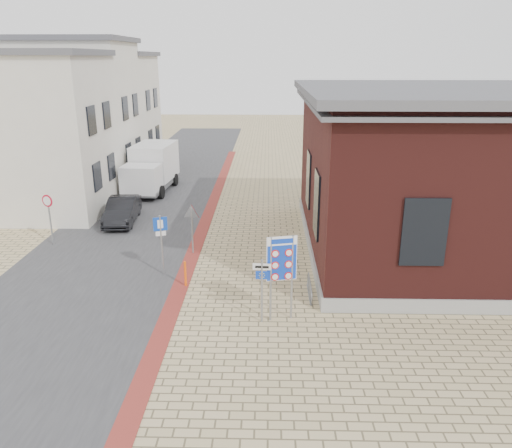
% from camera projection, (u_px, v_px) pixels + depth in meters
% --- Properties ---
extents(ground, '(120.00, 120.00, 0.00)m').
position_uv_depth(ground, '(229.00, 326.00, 15.47)').
color(ground, tan).
rests_on(ground, ground).
extents(road_strip, '(7.00, 60.00, 0.02)m').
position_uv_depth(road_strip, '(157.00, 197.00, 29.81)').
color(road_strip, '#38383A').
rests_on(road_strip, ground).
extents(curb_strip, '(0.60, 40.00, 0.02)m').
position_uv_depth(curb_strip, '(205.00, 223.00, 24.99)').
color(curb_strip, maroon).
rests_on(curb_strip, ground).
extents(brick_building, '(13.00, 13.00, 6.80)m').
position_uv_depth(brick_building, '(456.00, 169.00, 20.78)').
color(brick_building, gray).
rests_on(brick_building, ground).
extents(townhouse_near, '(7.40, 6.40, 8.30)m').
position_uv_depth(townhouse_near, '(34.00, 134.00, 25.78)').
color(townhouse_near, beige).
rests_on(townhouse_near, ground).
extents(townhouse_mid, '(7.40, 6.40, 9.10)m').
position_uv_depth(townhouse_mid, '(75.00, 113.00, 31.34)').
color(townhouse_mid, beige).
rests_on(townhouse_mid, ground).
extents(townhouse_far, '(7.40, 6.40, 8.30)m').
position_uv_depth(townhouse_far, '(106.00, 110.00, 37.15)').
color(townhouse_far, beige).
rests_on(townhouse_far, ground).
extents(bike_rack, '(0.08, 1.80, 0.60)m').
position_uv_depth(bike_rack, '(310.00, 288.00, 17.41)').
color(bike_rack, slate).
rests_on(bike_rack, ground).
extents(sedan, '(1.65, 3.92, 1.26)m').
position_uv_depth(sedan, '(122.00, 210.00, 25.01)').
color(sedan, black).
rests_on(sedan, ground).
extents(box_truck, '(2.63, 5.55, 2.82)m').
position_uv_depth(box_truck, '(152.00, 168.00, 30.66)').
color(box_truck, slate).
rests_on(box_truck, ground).
extents(border_sign, '(0.94, 0.26, 2.80)m').
position_uv_depth(border_sign, '(282.00, 261.00, 15.27)').
color(border_sign, gray).
rests_on(border_sign, ground).
extents(essen_sign, '(0.57, 0.07, 2.12)m').
position_uv_depth(essen_sign, '(262.00, 282.00, 15.29)').
color(essen_sign, gray).
rests_on(essen_sign, ground).
extents(parking_sign, '(0.50, 0.22, 2.36)m').
position_uv_depth(parking_sign, '(161.00, 235.00, 18.69)').
color(parking_sign, gray).
rests_on(parking_sign, ground).
extents(yield_sign, '(0.75, 0.16, 2.12)m').
position_uv_depth(yield_sign, '(192.00, 218.00, 20.70)').
color(yield_sign, gray).
rests_on(yield_sign, ground).
extents(speed_sign, '(0.52, 0.21, 2.31)m').
position_uv_depth(speed_sign, '(49.00, 212.00, 21.68)').
color(speed_sign, gray).
rests_on(speed_sign, ground).
extents(bollard, '(0.09, 0.09, 0.98)m').
position_uv_depth(bollard, '(185.00, 274.00, 18.01)').
color(bollard, '#FC5A0D').
rests_on(bollard, ground).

